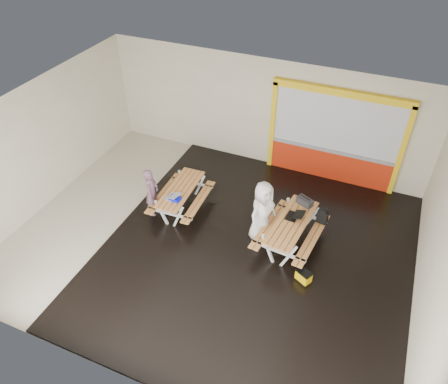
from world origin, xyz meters
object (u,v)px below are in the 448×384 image
at_px(picnic_table_left, 181,194).
at_px(fluke_bag, 304,277).
at_px(blue_pouch, 175,198).
at_px(laptop_right, 295,216).
at_px(person_left, 152,192).
at_px(laptop_left, 173,196).
at_px(person_right, 262,211).
at_px(backpack, 323,216).
at_px(toolbox, 305,201).
at_px(dark_case, 267,230).
at_px(picnic_table_right, 291,227).

bearing_deg(picnic_table_left, fluke_bag, -17.57).
distance_m(picnic_table_left, fluke_bag, 4.04).
relative_size(picnic_table_left, fluke_bag, 4.49).
xyz_separation_m(blue_pouch, fluke_bag, (3.75, -0.73, -0.61)).
distance_m(picnic_table_left, laptop_right, 3.22).
xyz_separation_m(person_left, blue_pouch, (0.71, -0.01, 0.01)).
xyz_separation_m(laptop_left, blue_pouch, (0.09, -0.04, -0.01)).
xyz_separation_m(person_left, fluke_bag, (4.46, -0.74, -0.60)).
xyz_separation_m(picnic_table_left, laptop_right, (3.21, 0.02, 0.29)).
bearing_deg(person_right, laptop_right, -56.77).
bearing_deg(person_left, blue_pouch, -103.76).
distance_m(laptop_right, backpack, 0.77).
height_order(toolbox, dark_case, toolbox).
bearing_deg(blue_pouch, picnic_table_right, 5.97).
height_order(picnic_table_right, laptop_left, laptop_left).
height_order(laptop_left, dark_case, laptop_left).
bearing_deg(person_left, fluke_bag, -112.62).
relative_size(picnic_table_right, blue_pouch, 7.50).
xyz_separation_m(laptop_left, toolbox, (3.31, 1.06, 0.10)).
distance_m(person_right, toolbox, 1.17).
relative_size(picnic_table_right, dark_case, 5.35).
relative_size(laptop_left, toolbox, 0.94).
height_order(laptop_left, laptop_right, laptop_right).
distance_m(picnic_table_left, person_right, 2.42).
height_order(picnic_table_right, fluke_bag, picnic_table_right).
distance_m(laptop_right, dark_case, 1.01).
relative_size(person_right, toolbox, 3.72).
bearing_deg(picnic_table_right, blue_pouch, -174.03).
height_order(person_left, person_right, person_right).
height_order(blue_pouch, dark_case, blue_pouch).
bearing_deg(fluke_bag, person_right, 142.82).
relative_size(person_left, fluke_bag, 3.26).
relative_size(person_right, laptop_left, 3.94).
bearing_deg(picnic_table_left, picnic_table_right, -2.83).
height_order(picnic_table_left, dark_case, picnic_table_left).
bearing_deg(person_left, laptop_left, -100.42).
bearing_deg(blue_pouch, fluke_bag, -11.05).
bearing_deg(toolbox, laptop_right, -99.59).
distance_m(person_left, backpack, 4.55).
bearing_deg(backpack, laptop_right, -146.12).
distance_m(person_left, toolbox, 4.08).
xyz_separation_m(dark_case, fluke_bag, (1.31, -1.24, 0.08)).
distance_m(person_right, backpack, 1.54).
bearing_deg(toolbox, person_left, -164.56).
bearing_deg(fluke_bag, backpack, 90.14).
height_order(person_left, dark_case, person_left).
relative_size(blue_pouch, backpack, 0.66).
xyz_separation_m(laptop_right, blue_pouch, (-3.12, -0.50, -0.07)).
distance_m(picnic_table_right, dark_case, 0.85).
bearing_deg(dark_case, toolbox, 37.18).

